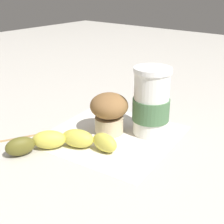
{
  "coord_description": "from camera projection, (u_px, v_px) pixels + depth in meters",
  "views": [
    {
      "loc": [
        0.48,
        0.39,
        0.32
      ],
      "look_at": [
        0.0,
        0.0,
        0.06
      ],
      "focal_mm": 50.0,
      "sensor_mm": 36.0,
      "label": 1
    }
  ],
  "objects": [
    {
      "name": "wooden_stirrer",
      "position": [
        17.0,
        138.0,
        0.68
      ],
      "size": [
        0.1,
        0.06,
        0.0
      ],
      "primitive_type": "cube",
      "rotation": [
        0.0,
        0.0,
        5.81
      ],
      "color": "tan",
      "rests_on": "ground_plane"
    },
    {
      "name": "coffee_cup",
      "position": [
        151.0,
        103.0,
        0.68
      ],
      "size": [
        0.08,
        0.08,
        0.15
      ],
      "color": "white",
      "rests_on": "paper_napkin"
    },
    {
      "name": "paper_napkin",
      "position": [
        112.0,
        135.0,
        0.69
      ],
      "size": [
        0.3,
        0.3,
        0.0
      ],
      "primitive_type": "cube",
      "rotation": [
        0.0,
        0.0,
        0.12
      ],
      "color": "white",
      "rests_on": "ground_plane"
    },
    {
      "name": "ground_plane",
      "position": [
        112.0,
        135.0,
        0.69
      ],
      "size": [
        3.0,
        3.0,
        0.0
      ],
      "primitive_type": "plane",
      "color": "beige"
    },
    {
      "name": "muffin",
      "position": [
        109.0,
        111.0,
        0.69
      ],
      "size": [
        0.08,
        0.08,
        0.09
      ],
      "color": "beige",
      "rests_on": "paper_napkin"
    },
    {
      "name": "banana",
      "position": [
        63.0,
        141.0,
        0.63
      ],
      "size": [
        0.16,
        0.17,
        0.04
      ],
      "color": "#D6CC4C",
      "rests_on": "paper_napkin"
    }
  ]
}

